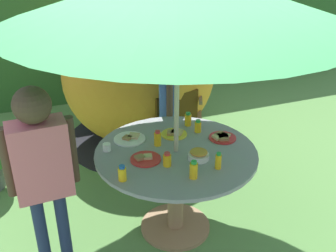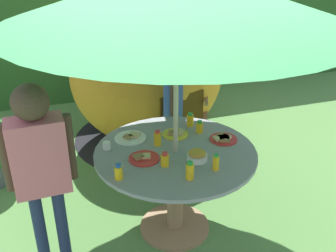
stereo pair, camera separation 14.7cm
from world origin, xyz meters
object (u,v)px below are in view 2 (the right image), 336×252
child_in_blue_shirt (173,101)px  juice_bottle_near_right (158,138)px  juice_bottle_center_back (190,171)px  plate_back_edge (223,138)px  dome_tent (148,73)px  juice_bottle_center_front (165,160)px  child_in_pink_shirt (39,156)px  juice_bottle_far_right (190,120)px  juice_bottle_front_edge (199,127)px  cup_near (107,146)px  wooden_chair (187,103)px  garden_table (175,172)px  juice_bottle_spot_a (216,163)px  plate_far_left (175,134)px  juice_bottle_near_left (119,172)px  plate_mid_left (144,158)px  plate_mid_right (131,137)px  snack_bowl (197,156)px

child_in_blue_shirt → juice_bottle_near_right: (-0.36, -0.70, 0.01)m
juice_bottle_center_back → plate_back_edge: bearing=43.6°
juice_bottle_near_right → child_in_blue_shirt: bearing=62.7°
dome_tent → plate_back_edge: size_ratio=9.50×
juice_bottle_near_right → juice_bottle_center_front: juice_bottle_near_right is taller
child_in_pink_shirt → juice_bottle_near_right: (0.87, 0.17, -0.10)m
juice_bottle_far_right → juice_bottle_front_edge: juice_bottle_far_right is taller
juice_bottle_front_edge → cup_near: juice_bottle_front_edge is taller
wooden_chair → juice_bottle_near_right: wooden_chair is taller
garden_table → wooden_chair: (0.56, 1.23, 0.02)m
child_in_pink_shirt → juice_bottle_far_right: size_ratio=11.81×
juice_bottle_center_back → juice_bottle_near_right: bearing=97.8°
juice_bottle_spot_a → cup_near: (-0.67, 0.53, -0.03)m
plate_far_left → garden_table: bearing=-109.2°
wooden_chair → juice_bottle_near_left: (-1.04, -1.47, 0.23)m
plate_mid_left → plate_mid_right: bearing=92.7°
garden_table → dome_tent: bearing=81.8°
plate_mid_right → plate_back_edge: bearing=-20.0°
juice_bottle_center_back → dome_tent: bearing=82.4°
child_in_pink_shirt → cup_near: size_ratio=23.65×
plate_mid_right → juice_bottle_near_left: (-0.21, -0.53, 0.04)m
plate_far_left → plate_back_edge: 0.39m
plate_far_left → juice_bottle_near_left: size_ratio=1.86×
snack_bowl → plate_mid_left: snack_bowl is taller
plate_back_edge → juice_bottle_front_edge: 0.23m
snack_bowl → juice_bottle_far_right: juice_bottle_far_right is taller
child_in_blue_shirt → child_in_pink_shirt: bearing=-37.3°
plate_back_edge → wooden_chair: bearing=83.2°
snack_bowl → cup_near: size_ratio=2.54×
wooden_chair → snack_bowl: (-0.45, -1.41, 0.21)m
juice_bottle_spot_a → cup_near: size_ratio=2.11×
child_in_blue_shirt → juice_bottle_front_edge: size_ratio=11.64×
garden_table → child_in_blue_shirt: child_in_blue_shirt is taller
plate_mid_left → plate_back_edge: 0.69m
plate_back_edge → child_in_blue_shirt: bearing=101.3°
plate_mid_left → juice_bottle_center_front: size_ratio=2.15×
dome_tent → juice_bottle_near_left: (-0.72, -1.88, -0.01)m
juice_bottle_near_right → juice_bottle_front_edge: bearing=13.7°
wooden_chair → plate_back_edge: wooden_chair is taller
snack_bowl → plate_mid_left: bearing=160.3°
juice_bottle_spot_a → child_in_blue_shirt: bearing=86.0°
snack_bowl → juice_bottle_spot_a: juice_bottle_spot_a is taller
juice_bottle_far_right → cup_near: 0.77m
plate_mid_left → juice_bottle_far_right: size_ratio=1.89×
juice_bottle_center_front → juice_bottle_spot_a: 0.36m
juice_bottle_near_right → wooden_chair: bearing=59.0°
child_in_pink_shirt → juice_bottle_center_front: 0.85m
wooden_chair → juice_bottle_spot_a: wooden_chair is taller
plate_mid_left → juice_bottle_center_front: (0.12, -0.13, 0.04)m
dome_tent → juice_bottle_center_front: 1.86m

